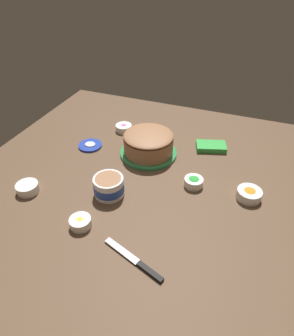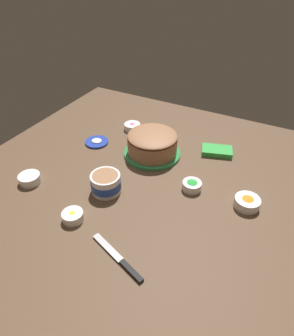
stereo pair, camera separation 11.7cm
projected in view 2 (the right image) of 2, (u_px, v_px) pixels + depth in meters
ground_plane at (144, 187)px, 1.21m from camera, size 1.54×1.54×0.00m
frosted_cake at (152, 144)px, 1.36m from camera, size 0.26×0.26×0.12m
frosting_tub at (106, 183)px, 1.16m from camera, size 0.12×0.12×0.08m
frosting_tub_lid at (97, 142)px, 1.47m from camera, size 0.11×0.11×0.02m
spreading_knife at (121, 261)px, 0.92m from camera, size 0.23×0.10×0.01m
sprinkle_bowl_green at (192, 185)px, 1.18m from camera, size 0.08×0.08×0.04m
sprinkle_bowl_blue at (30, 178)px, 1.22m from camera, size 0.09×0.09×0.04m
sprinkle_bowl_orange at (247, 202)px, 1.11m from camera, size 0.10×0.10×0.04m
sprinkle_bowl_pink at (132, 126)px, 1.56m from camera, size 0.09×0.09×0.03m
sprinkle_bowl_yellow at (73, 216)px, 1.05m from camera, size 0.08×0.08×0.03m
candy_box_lower at (217, 151)px, 1.39m from camera, size 0.16×0.12×0.03m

